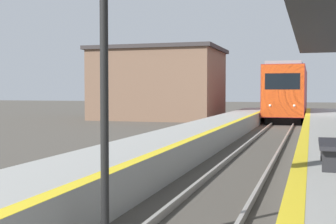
{
  "coord_description": "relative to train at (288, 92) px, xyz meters",
  "views": [
    {
      "loc": [
        1.86,
        -1.56,
        2.31
      ],
      "look_at": [
        -4.04,
        17.63,
        1.42
      ],
      "focal_mm": 50.0,
      "sensor_mm": 36.0,
      "label": 1
    }
  ],
  "objects": [
    {
      "name": "train",
      "position": [
        0.0,
        0.0,
        0.0
      ],
      "size": [
        2.85,
        16.63,
        4.37
      ],
      "color": "black",
      "rests_on": "ground"
    },
    {
      "name": "signal_near",
      "position": [
        -0.98,
        -34.0,
        1.02
      ],
      "size": [
        0.36,
        0.31,
        4.65
      ],
      "color": "black",
      "rests_on": "ground"
    },
    {
      "name": "bench",
      "position": [
        2.3,
        -30.59,
        -0.88
      ],
      "size": [
        0.44,
        1.77,
        0.92
      ],
      "color": "#28282D",
      "rests_on": "platform_right"
    },
    {
      "name": "station_building",
      "position": [
        -10.31,
        -3.0,
        0.73
      ],
      "size": [
        10.33,
        8.08,
        5.89
      ],
      "color": "brown",
      "rests_on": "ground"
    }
  ]
}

